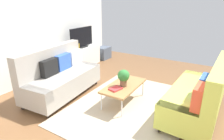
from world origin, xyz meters
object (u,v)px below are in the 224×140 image
couch_green (200,95)px  storage_trunk (103,53)px  tv_console (82,57)px  tv (82,38)px  bottle_1 (77,46)px  couch_beige (61,76)px  bottle_0 (75,48)px  potted_plant (124,77)px  coffee_table (124,86)px  bottle_2 (79,46)px  vase_0 (68,48)px  table_book_0 (116,89)px

couch_green → storage_trunk: 4.28m
storage_trunk → tv_console: bearing=174.8°
tv → bottle_1: (-0.28, -0.02, -0.19)m
couch_green → tv_console: (1.15, 3.73, -0.13)m
couch_beige → bottle_0: 1.69m
potted_plant → couch_beige: bearing=103.0°
potted_plant → coffee_table: bearing=18.4°
tv → bottle_0: size_ratio=7.01×
couch_beige → coffee_table: bearing=100.6°
bottle_1 → couch_green: bearing=-103.3°
bottle_2 → potted_plant: bearing=-119.7°
vase_0 → potted_plant: bearing=-110.9°
couch_beige → tv: tv is taller
storage_trunk → potted_plant: (-2.59, -2.23, 0.41)m
couch_beige → couch_green: bearing=98.5°
tv_console → vase_0: vase_0 is taller
coffee_table → bottle_0: 2.52m
couch_green → tv_console: size_ratio=1.38×
potted_plant → bottle_2: bearing=60.3°
tv_console → potted_plant: potted_plant is taller
couch_green → bottle_0: 3.78m
vase_0 → bottle_1: bearing=-16.5°
coffee_table → table_book_0: (-0.27, 0.04, 0.04)m
tv → potted_plant: 2.77m
couch_green → table_book_0: size_ratio=8.07×
table_book_0 → bottle_2: bottle_2 is taller
coffee_table → bottle_2: (1.25, 2.27, 0.33)m
bottle_2 → storage_trunk: bearing=-2.7°
bottle_0 → bottle_1: bottle_1 is taller
tv_console → storage_trunk: tv_console is taller
bottle_0 → bottle_2: bottle_2 is taller
coffee_table → couch_green: bearing=-78.9°
tv → bottle_2: (-0.18, -0.02, -0.23)m
bottle_2 → couch_green: bearing=-104.7°
table_book_0 → storage_trunk: bearing=37.8°
couch_green → coffee_table: (-0.28, 1.42, -0.05)m
coffee_table → bottle_1: bearing=63.1°
couch_beige → storage_trunk: couch_beige is taller
potted_plant → vase_0: bearing=69.1°
tv → bottle_1: size_ratio=4.21×
storage_trunk → bottle_1: bottle_1 is taller
storage_trunk → table_book_0: table_book_0 is taller
couch_green → coffee_table: couch_green is taller
table_book_0 → bottle_1: 2.67m
couch_beige → table_book_0: bearing=90.1°
coffee_table → tv: 2.76m
couch_green → potted_plant: 1.45m
couch_beige → table_book_0: couch_beige is taller
tv → bottle_2: size_ratio=5.95×
coffee_table → bottle_0: bearing=65.3°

